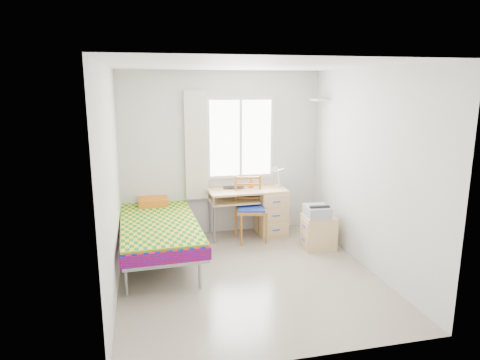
% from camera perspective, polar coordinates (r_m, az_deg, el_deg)
% --- Properties ---
extents(floor, '(3.50, 3.50, 0.00)m').
position_cam_1_polar(floor, '(5.60, 1.08, -12.61)').
color(floor, '#BCAD93').
rests_on(floor, ground).
extents(ceiling, '(3.50, 3.50, 0.00)m').
position_cam_1_polar(ceiling, '(5.07, 1.20, 15.04)').
color(ceiling, white).
rests_on(ceiling, wall_back).
extents(wall_back, '(3.20, 0.00, 3.20)m').
position_cam_1_polar(wall_back, '(6.86, -2.42, 3.50)').
color(wall_back, silver).
rests_on(wall_back, ground).
extents(wall_left, '(0.00, 3.50, 3.50)m').
position_cam_1_polar(wall_left, '(5.04, -16.79, -0.37)').
color(wall_left, silver).
rests_on(wall_left, ground).
extents(wall_right, '(0.00, 3.50, 3.50)m').
position_cam_1_polar(wall_right, '(5.77, 16.74, 1.23)').
color(wall_right, silver).
rests_on(wall_right, ground).
extents(window, '(1.10, 0.04, 1.30)m').
position_cam_1_polar(window, '(6.86, 0.07, 5.62)').
color(window, white).
rests_on(window, wall_back).
extents(curtain, '(0.35, 0.05, 1.70)m').
position_cam_1_polar(curtain, '(6.71, -5.86, 4.53)').
color(curtain, beige).
rests_on(curtain, wall_back).
extents(floating_shelf, '(0.20, 0.32, 0.03)m').
position_cam_1_polar(floating_shelf, '(6.88, 10.58, 10.44)').
color(floating_shelf, white).
rests_on(floating_shelf, wall_right).
extents(bed, '(1.11, 2.26, 0.97)m').
position_cam_1_polar(bed, '(6.10, -10.80, -5.96)').
color(bed, gray).
rests_on(bed, floor).
extents(desk, '(1.24, 0.60, 0.77)m').
position_cam_1_polar(desk, '(6.93, 3.59, -3.91)').
color(desk, '#DEB574').
rests_on(desk, floor).
extents(chair, '(0.51, 0.51, 1.01)m').
position_cam_1_polar(chair, '(6.64, 1.40, -3.29)').
color(chair, '#A15C1F').
rests_on(chair, floor).
extents(cabinet, '(0.49, 0.44, 0.50)m').
position_cam_1_polar(cabinet, '(6.49, 10.41, -6.82)').
color(cabinet, '#DDBB71').
rests_on(cabinet, floor).
extents(printer, '(0.36, 0.41, 0.17)m').
position_cam_1_polar(printer, '(6.36, 10.23, -4.07)').
color(printer, '#A4A5AC').
rests_on(printer, cabinet).
extents(laptop, '(0.34, 0.23, 0.03)m').
position_cam_1_polar(laptop, '(6.78, -0.81, -1.09)').
color(laptop, black).
rests_on(laptop, desk).
extents(pen_cup, '(0.09, 0.09, 0.10)m').
position_cam_1_polar(pen_cup, '(6.87, 1.47, -0.58)').
color(pen_cup, orange).
rests_on(pen_cup, desk).
extents(task_lamp, '(0.22, 0.31, 0.39)m').
position_cam_1_polar(task_lamp, '(6.77, 5.00, 0.83)').
color(task_lamp, white).
rests_on(task_lamp, desk).
extents(book, '(0.20, 0.26, 0.02)m').
position_cam_1_polar(book, '(6.72, -0.92, -2.89)').
color(book, gray).
rests_on(book, desk).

